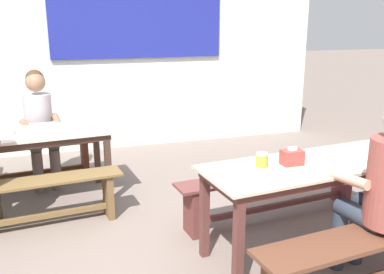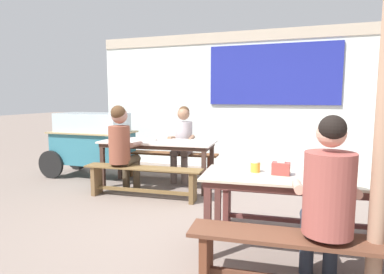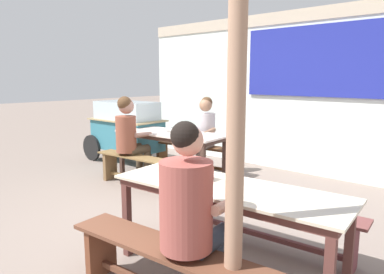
{
  "view_description": "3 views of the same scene",
  "coord_description": "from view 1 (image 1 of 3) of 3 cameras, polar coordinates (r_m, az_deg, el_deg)",
  "views": [
    {
      "loc": [
        -0.71,
        -3.0,
        1.76
      ],
      "look_at": [
        0.37,
        0.29,
        0.81
      ],
      "focal_mm": 39.44,
      "sensor_mm": 36.0,
      "label": 1
    },
    {
      "loc": [
        1.17,
        -3.42,
        1.44
      ],
      "look_at": [
        -0.34,
        0.72,
        0.89
      ],
      "focal_mm": 31.08,
      "sensor_mm": 36.0,
      "label": 2
    },
    {
      "loc": [
        2.74,
        -2.58,
        1.57
      ],
      "look_at": [
        0.1,
        0.38,
        0.9
      ],
      "focal_mm": 33.1,
      "sensor_mm": 36.0,
      "label": 3
    }
  ],
  "objects": [
    {
      "name": "ground_plane",
      "position": [
        3.55,
        -4.33,
        -14.46
      ],
      "size": [
        40.0,
        40.0,
        0.0
      ],
      "primitive_type": "plane",
      "color": "slate"
    },
    {
      "name": "backdrop_wall",
      "position": [
        6.01,
        -11.41,
        11.56
      ],
      "size": [
        6.24,
        0.23,
        2.64
      ],
      "color": "silver",
      "rests_on": "ground_plane"
    },
    {
      "name": "dining_table_far",
      "position": [
        4.38,
        -22.64,
        -0.4
      ],
      "size": [
        1.83,
        0.86,
        0.74
      ],
      "color": "silver",
      "rests_on": "ground_plane"
    },
    {
      "name": "dining_table_near",
      "position": [
        3.38,
        17.07,
        -4.38
      ],
      "size": [
        1.94,
        0.81,
        0.74
      ],
      "color": "beige",
      "rests_on": "ground_plane"
    },
    {
      "name": "bench_far_back",
      "position": [
        5.07,
        -22.41,
        -2.56
      ],
      "size": [
        1.7,
        0.44,
        0.44
      ],
      "color": "brown",
      "rests_on": "ground_plane"
    },
    {
      "name": "bench_far_front",
      "position": [
        3.92,
        -21.84,
        -7.86
      ],
      "size": [
        1.72,
        0.43,
        0.44
      ],
      "color": "brown",
      "rests_on": "ground_plane"
    },
    {
      "name": "bench_near_back",
      "position": [
        3.95,
        10.94,
        -6.68
      ],
      "size": [
        1.9,
        0.44,
        0.44
      ],
      "color": "brown",
      "rests_on": "ground_plane"
    },
    {
      "name": "bench_near_front",
      "position": [
        3.13,
        23.94,
        -13.71
      ],
      "size": [
        1.86,
        0.49,
        0.44
      ],
      "color": "brown",
      "rests_on": "ground_plane"
    },
    {
      "name": "person_center_facing",
      "position": [
        4.9,
        -19.91,
        2.08
      ],
      "size": [
        0.44,
        0.55,
        1.26
      ],
      "color": "#6D5C55",
      "rests_on": "ground_plane"
    },
    {
      "name": "tissue_box",
      "position": [
        3.21,
        13.36,
        -2.67
      ],
      "size": [
        0.16,
        0.11,
        0.14
      ],
      "color": "#9B3F39",
      "rests_on": "dining_table_near"
    },
    {
      "name": "condiment_jar",
      "position": [
        3.12,
        9.42,
        -3.06
      ],
      "size": [
        0.09,
        0.09,
        0.11
      ],
      "color": "gold",
      "rests_on": "dining_table_near"
    },
    {
      "name": "soup_bowl",
      "position": [
        4.34,
        -23.82,
        0.67
      ],
      "size": [
        0.15,
        0.15,
        0.05
      ],
      "primitive_type": "cylinder",
      "color": "silver",
      "rests_on": "dining_table_far"
    }
  ]
}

